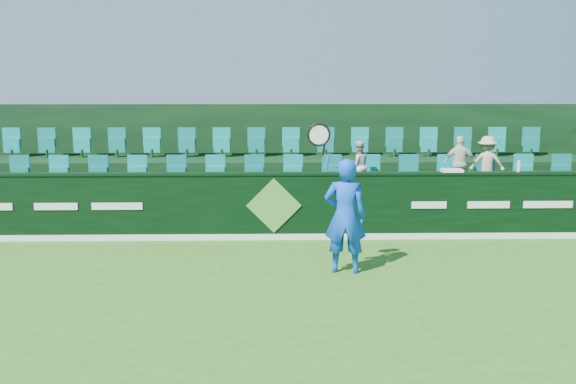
{
  "coord_description": "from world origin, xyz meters",
  "views": [
    {
      "loc": [
        0.0,
        -8.63,
        3.01
      ],
      "look_at": [
        0.26,
        2.8,
        1.15
      ],
      "focal_mm": 40.0,
      "sensor_mm": 36.0,
      "label": 1
    }
  ],
  "objects_px": {
    "spectator_left": "(358,166)",
    "spectator_right": "(487,163)",
    "tennis_player": "(345,215)",
    "towel": "(452,170)",
    "drinks_bottle": "(519,166)",
    "spectator_middle": "(460,163)"
  },
  "relations": [
    {
      "from": "spectator_middle",
      "to": "drinks_bottle",
      "type": "relative_size",
      "value": 5.22
    },
    {
      "from": "drinks_bottle",
      "to": "spectator_right",
      "type": "bearing_deg",
      "value": 103.16
    },
    {
      "from": "tennis_player",
      "to": "drinks_bottle",
      "type": "xyz_separation_m",
      "value": [
        3.74,
        2.39,
        0.51
      ]
    },
    {
      "from": "spectator_left",
      "to": "drinks_bottle",
      "type": "distance_m",
      "value": 3.28
    },
    {
      "from": "spectator_middle",
      "to": "towel",
      "type": "height_order",
      "value": "spectator_middle"
    },
    {
      "from": "spectator_right",
      "to": "drinks_bottle",
      "type": "bearing_deg",
      "value": 119.23
    },
    {
      "from": "spectator_right",
      "to": "towel",
      "type": "height_order",
      "value": "spectator_right"
    },
    {
      "from": "spectator_right",
      "to": "towel",
      "type": "xyz_separation_m",
      "value": [
        -1.08,
        -1.12,
        -0.01
      ]
    },
    {
      "from": "spectator_left",
      "to": "spectator_middle",
      "type": "bearing_deg",
      "value": 161.83
    },
    {
      "from": "spectator_left",
      "to": "tennis_player",
      "type": "bearing_deg",
      "value": 61.07
    },
    {
      "from": "spectator_left",
      "to": "drinks_bottle",
      "type": "height_order",
      "value": "spectator_left"
    },
    {
      "from": "spectator_left",
      "to": "drinks_bottle",
      "type": "bearing_deg",
      "value": 141.84
    },
    {
      "from": "spectator_right",
      "to": "spectator_left",
      "type": "bearing_deg",
      "value": 16.08
    },
    {
      "from": "tennis_player",
      "to": "spectator_middle",
      "type": "xyz_separation_m",
      "value": [
        2.89,
        3.51,
        0.44
      ]
    },
    {
      "from": "tennis_player",
      "to": "towel",
      "type": "height_order",
      "value": "tennis_player"
    },
    {
      "from": "tennis_player",
      "to": "towel",
      "type": "xyz_separation_m",
      "value": [
        2.4,
        2.39,
        0.42
      ]
    },
    {
      "from": "spectator_left",
      "to": "spectator_right",
      "type": "relative_size",
      "value": 0.92
    },
    {
      "from": "tennis_player",
      "to": "spectator_right",
      "type": "xyz_separation_m",
      "value": [
        3.48,
        3.51,
        0.43
      ]
    },
    {
      "from": "tennis_player",
      "to": "drinks_bottle",
      "type": "relative_size",
      "value": 10.97
    },
    {
      "from": "spectator_left",
      "to": "towel",
      "type": "bearing_deg",
      "value": 128.98
    },
    {
      "from": "spectator_right",
      "to": "drinks_bottle",
      "type": "xyz_separation_m",
      "value": [
        0.26,
        -1.12,
        0.07
      ]
    },
    {
      "from": "towel",
      "to": "spectator_middle",
      "type": "bearing_deg",
      "value": 66.6
    }
  ]
}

